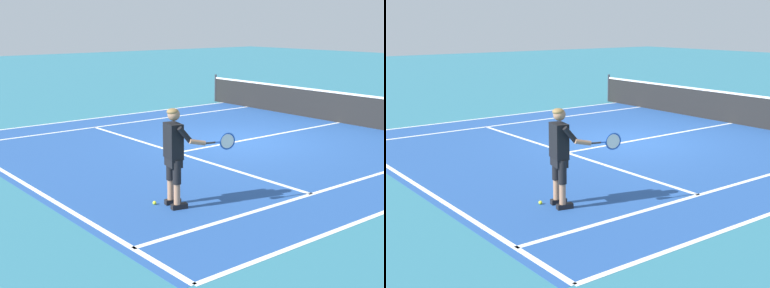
% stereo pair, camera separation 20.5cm
% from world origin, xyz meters
% --- Properties ---
extents(ground_plane, '(80.00, 80.00, 0.00)m').
position_xyz_m(ground_plane, '(0.00, 0.00, 0.00)').
color(ground_plane, teal).
extents(court_inner_surface, '(10.98, 10.69, 0.00)m').
position_xyz_m(court_inner_surface, '(0.00, -0.80, 0.00)').
color(court_inner_surface, '#234C93').
rests_on(court_inner_surface, ground).
extents(line_baseline, '(10.98, 0.10, 0.01)m').
position_xyz_m(line_baseline, '(0.00, -5.95, 0.00)').
color(line_baseline, white).
rests_on(line_baseline, ground).
extents(line_service, '(8.23, 0.10, 0.01)m').
position_xyz_m(line_service, '(0.00, -2.06, 0.00)').
color(line_service, white).
rests_on(line_service, ground).
extents(line_centre_service, '(0.10, 6.40, 0.01)m').
position_xyz_m(line_centre_service, '(0.00, 1.14, 0.00)').
color(line_centre_service, white).
rests_on(line_centre_service, ground).
extents(line_singles_left, '(0.10, 10.29, 0.01)m').
position_xyz_m(line_singles_left, '(-4.12, -0.80, 0.00)').
color(line_singles_left, white).
rests_on(line_singles_left, ground).
extents(line_singles_right, '(0.10, 10.29, 0.01)m').
position_xyz_m(line_singles_right, '(4.12, -0.80, 0.00)').
color(line_singles_right, white).
rests_on(line_singles_right, ground).
extents(line_doubles_left, '(0.10, 10.29, 0.01)m').
position_xyz_m(line_doubles_left, '(-5.49, -0.80, 0.00)').
color(line_doubles_left, white).
rests_on(line_doubles_left, ground).
extents(tennis_net, '(11.96, 0.08, 1.07)m').
position_xyz_m(tennis_net, '(0.00, 4.34, 0.50)').
color(tennis_net, '#333338').
rests_on(tennis_net, ground).
extents(tennis_player, '(0.83, 1.06, 1.71)m').
position_xyz_m(tennis_player, '(3.09, -4.42, 0.99)').
color(tennis_player, black).
rests_on(tennis_player, ground).
extents(tennis_ball_near_feet, '(0.07, 0.07, 0.07)m').
position_xyz_m(tennis_ball_near_feet, '(2.78, -4.65, 0.03)').
color(tennis_ball_near_feet, '#CCE02D').
rests_on(tennis_ball_near_feet, ground).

